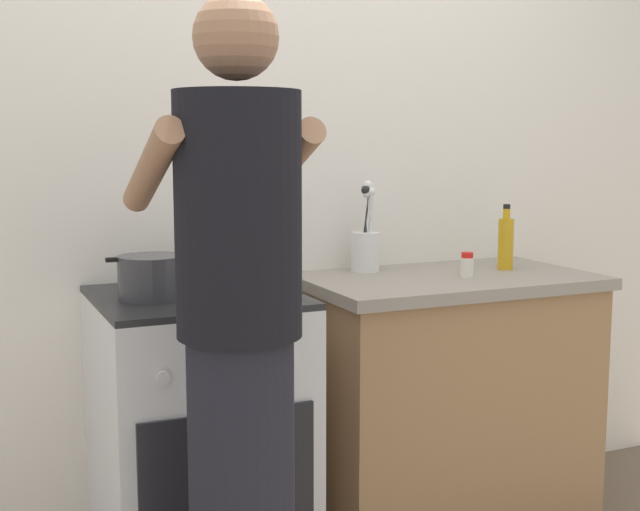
% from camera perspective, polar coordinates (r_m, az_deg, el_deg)
% --- Properties ---
extents(back_wall, '(3.20, 0.10, 2.50)m').
position_cam_1_polar(back_wall, '(3.10, -0.31, 5.60)').
color(back_wall, silver).
rests_on(back_wall, ground).
extents(countertop, '(1.00, 0.60, 0.90)m').
position_cam_1_polar(countertop, '(3.09, 8.38, -9.51)').
color(countertop, '#99724C').
rests_on(countertop, ground).
extents(stove_range, '(0.60, 0.62, 0.90)m').
position_cam_1_polar(stove_range, '(2.74, -8.08, -11.86)').
color(stove_range, silver).
rests_on(stove_range, ground).
extents(pot, '(0.26, 0.20, 0.13)m').
position_cam_1_polar(pot, '(2.56, -11.17, -1.43)').
color(pot, '#38383D').
rests_on(pot, stove_range).
extents(mixing_bowl, '(0.31, 0.31, 0.08)m').
position_cam_1_polar(mixing_bowl, '(2.67, -5.45, -1.39)').
color(mixing_bowl, '#B7B7BC').
rests_on(mixing_bowl, stove_range).
extents(utensil_crock, '(0.10, 0.10, 0.32)m').
position_cam_1_polar(utensil_crock, '(3.04, 3.07, 0.80)').
color(utensil_crock, silver).
rests_on(utensil_crock, countertop).
extents(spice_bottle, '(0.04, 0.04, 0.09)m').
position_cam_1_polar(spice_bottle, '(2.95, 9.78, -0.65)').
color(spice_bottle, silver).
rests_on(spice_bottle, countertop).
extents(oil_bottle, '(0.06, 0.06, 0.24)m').
position_cam_1_polar(oil_bottle, '(3.15, 12.28, 0.86)').
color(oil_bottle, gold).
rests_on(oil_bottle, countertop).
extents(person, '(0.41, 0.50, 1.70)m').
position_cam_1_polar(person, '(2.08, -5.40, -6.39)').
color(person, black).
rests_on(person, ground).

